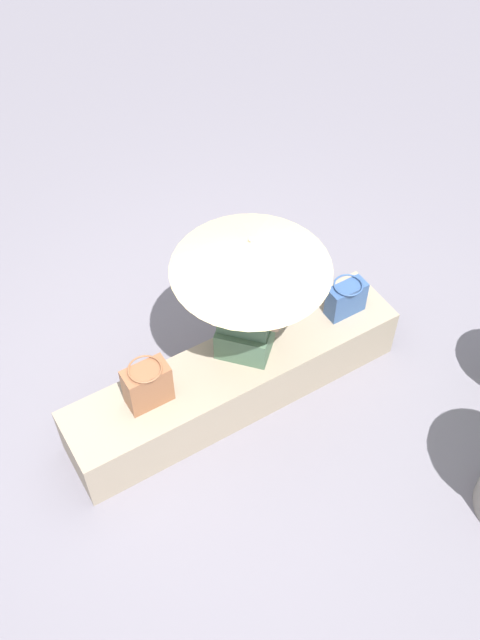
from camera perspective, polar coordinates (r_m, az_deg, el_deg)
The scene contains 6 objects.
ground_plane at distance 5.06m, azimuth -0.37°, elevation -6.03°, with size 14.00×14.00×0.00m, color slate.
stone_bench at distance 4.90m, azimuth -0.38°, elevation -4.69°, with size 2.34×0.49×0.41m, color gray.
person_seated at distance 4.50m, azimuth 0.41°, elevation 0.84°, with size 0.46×0.48×0.90m.
parasol at distance 4.17m, azimuth 0.87°, elevation 5.10°, with size 0.96×0.96×0.99m.
handbag_black at distance 4.46m, azimuth -7.27°, elevation -5.06°, with size 0.28×0.21×0.32m.
tote_bag_canvas at distance 4.96m, azimuth 8.32°, elevation 1.69°, with size 0.27×0.20×0.27m.
Camera 1 is at (-1.46, -2.46, 4.18)m, focal length 40.85 mm.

